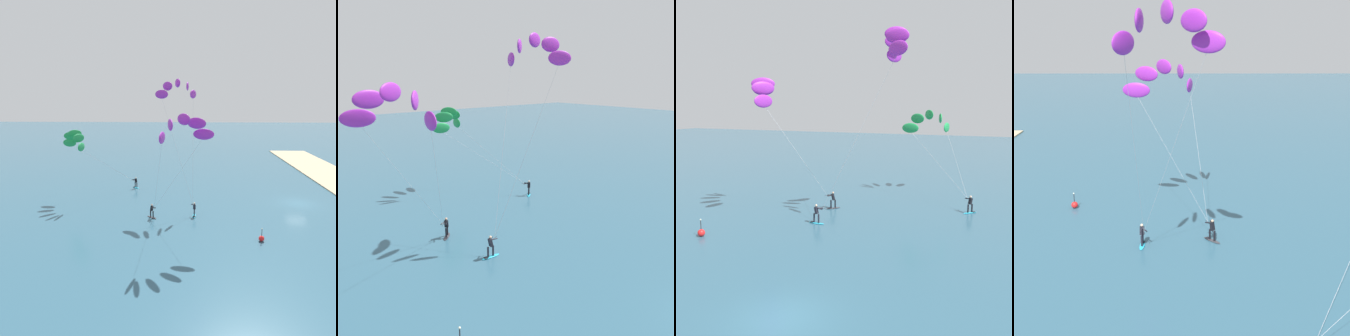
# 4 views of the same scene
# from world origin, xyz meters

# --- Properties ---
(kitesurfer_nearshore) EXTENTS (8.45, 5.46, 16.01)m
(kitesurfer_nearshore) POSITION_xyz_m (0.66, 15.88, 14.20)
(kitesurfer_nearshore) COLOR #23ADD1
(kitesurfer_nearshore) RESTS_ON ground
(kitesurfer_mid_water) EXTENTS (8.29, 7.26, 12.42)m
(kitesurfer_mid_water) POSITION_xyz_m (-10.95, 15.42, 10.71)
(kitesurfer_mid_water) COLOR #333338
(kitesurfer_mid_water) RESTS_ON ground
(marker_buoy) EXTENTS (0.56, 0.56, 1.38)m
(marker_buoy) POSITION_xyz_m (-11.89, 7.53, 0.30)
(marker_buoy) COLOR red
(marker_buoy) RESTS_ON ground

